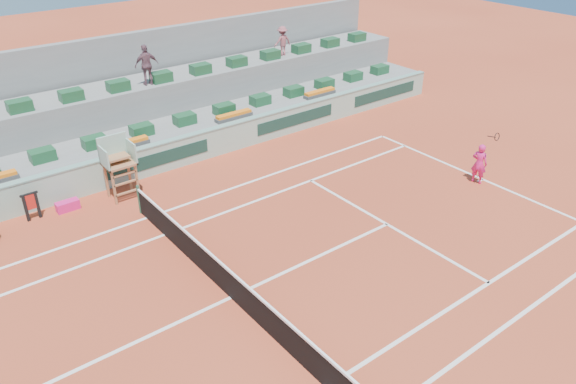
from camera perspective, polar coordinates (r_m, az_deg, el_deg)
name	(u,v)px	position (r m, az deg, el deg)	size (l,w,h in m)	color
ground	(231,298)	(16.35, -5.83, -10.63)	(90.00, 90.00, 0.00)	#A4381F
seating_tier_lower	(90,153)	(24.56, -19.51, 3.74)	(36.00, 4.00, 1.20)	gray
seating_tier_upper	(73,126)	(25.72, -21.00, 6.31)	(36.00, 2.40, 2.60)	gray
stadium_back_wall	(57,96)	(26.89, -22.46, 9.04)	(36.00, 0.40, 4.40)	gray
player_bag	(68,206)	(21.69, -21.48, -1.30)	(0.80, 0.36, 0.36)	#E51D75
spectator_mid	(147,65)	(25.52, -14.16, 12.41)	(1.03, 0.43, 1.76)	#704A55
spectator_right	(282,41)	(29.46, -0.57, 15.10)	(0.95, 0.54, 1.46)	#944A50
court_lines	(231,298)	(16.35, -5.83, -10.62)	(23.89, 11.09, 0.01)	white
tennis_net	(230,283)	(16.02, -5.92, -9.18)	(0.10, 11.97, 1.10)	black
advertising_hoarding	(111,171)	(22.64, -17.54, 2.01)	(36.00, 0.34, 1.26)	#92B8A5
umpire_chair	(117,159)	(21.39, -16.94, 3.22)	(1.10, 0.90, 2.40)	#9A603A
seat_row_lower	(94,142)	(23.44, -19.07, 4.83)	(32.90, 0.60, 0.44)	#194C2A
seat_row_upper	(71,95)	(24.68, -21.17, 9.16)	(32.90, 0.60, 0.44)	#194C2A
flower_planters	(63,161)	(22.40, -21.86, 2.94)	(26.80, 0.36, 0.28)	#454545
towel_rack	(31,204)	(21.38, -24.64, -1.13)	(0.59, 0.10, 1.03)	black
tennis_player	(479,163)	(23.01, 18.87, 2.77)	(0.55, 0.90, 2.28)	#E51D75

